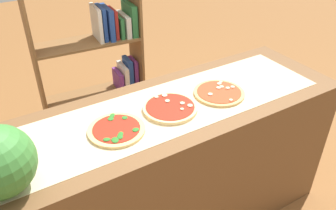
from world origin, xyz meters
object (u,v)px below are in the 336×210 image
(pizza_mushroom_2, at_px, (219,93))
(bookshelf, at_px, (104,67))
(pizza_spinach_0, at_px, (117,130))
(pizza_mushroom_1, at_px, (170,108))

(pizza_mushroom_2, relative_size, bookshelf, 0.21)
(pizza_spinach_0, relative_size, bookshelf, 0.20)
(pizza_spinach_0, xyz_separation_m, bookshelf, (0.37, 1.14, -0.24))
(pizza_mushroom_2, xyz_separation_m, bookshelf, (-0.29, 1.12, -0.24))
(pizza_spinach_0, height_order, pizza_mushroom_1, pizza_mushroom_1)
(pizza_spinach_0, height_order, bookshelf, bookshelf)
(pizza_mushroom_2, bearing_deg, bookshelf, 104.56)
(pizza_spinach_0, xyz_separation_m, pizza_mushroom_2, (0.67, 0.01, -0.00))
(pizza_spinach_0, distance_m, pizza_mushroom_2, 0.67)
(pizza_spinach_0, bearing_deg, pizza_mushroom_1, 4.31)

